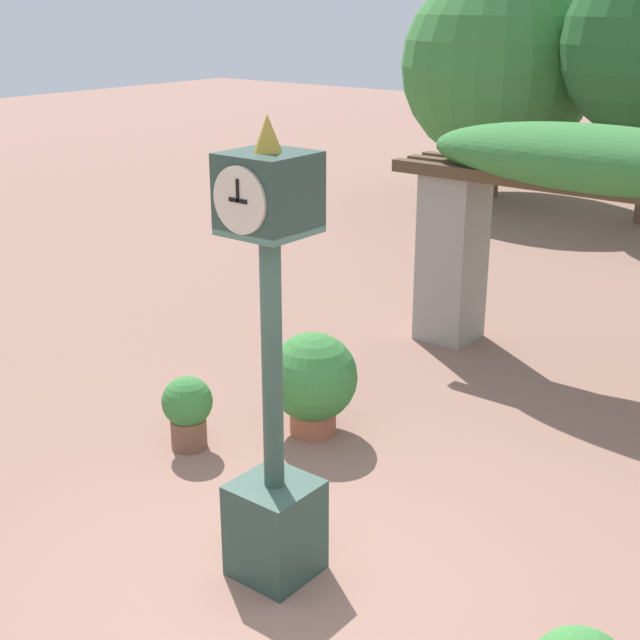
% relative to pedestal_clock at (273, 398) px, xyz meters
% --- Properties ---
extents(ground_plane, '(60.00, 60.00, 0.00)m').
position_rel_pedestal_clock_xyz_m(ground_plane, '(0.18, -0.17, -1.35)').
color(ground_plane, '#8E6656').
extents(pedestal_clock, '(0.53, 0.54, 3.18)m').
position_rel_pedestal_clock_xyz_m(pedestal_clock, '(0.00, 0.00, 0.00)').
color(pedestal_clock, '#2D473D').
rests_on(pedestal_clock, ground).
extents(pergola, '(4.45, 1.23, 2.64)m').
position_rel_pedestal_clock_xyz_m(pergola, '(0.18, 4.77, 0.53)').
color(pergola, gray).
rests_on(pergola, ground).
extents(potted_plant_near_left, '(0.46, 0.46, 0.68)m').
position_rel_pedestal_clock_xyz_m(potted_plant_near_left, '(-1.83, 0.91, -0.97)').
color(potted_plant_near_left, brown).
rests_on(potted_plant_near_left, ground).
extents(potted_plant_far_left, '(0.83, 0.83, 0.97)m').
position_rel_pedestal_clock_xyz_m(potted_plant_far_left, '(-1.15, 1.84, -0.82)').
color(potted_plant_far_left, '#9E563D').
rests_on(potted_plant_far_left, ground).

